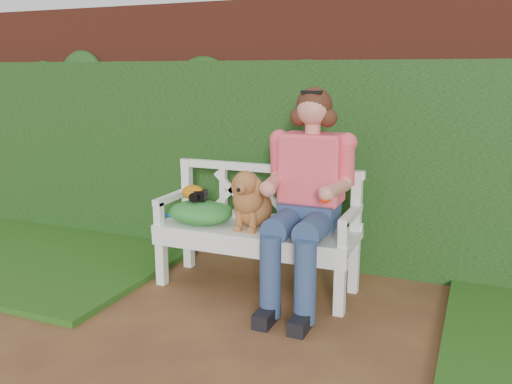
% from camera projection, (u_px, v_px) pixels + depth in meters
% --- Properties ---
extents(ground, '(60.00, 60.00, 0.00)m').
position_uv_depth(ground, '(234.00, 356.00, 3.15)').
color(ground, '#52301F').
extents(brick_wall, '(10.00, 0.30, 2.20)m').
position_uv_depth(brick_wall, '(327.00, 133.00, 4.61)').
color(brick_wall, maroon).
rests_on(brick_wall, ground).
extents(ivy_hedge, '(10.00, 0.18, 1.70)m').
position_uv_depth(ivy_hedge, '(319.00, 166.00, 4.47)').
color(ivy_hedge, '#316420').
rests_on(ivy_hedge, ground).
extents(grass_left, '(2.60, 2.00, 0.05)m').
position_uv_depth(grass_left, '(34.00, 252.00, 4.86)').
color(grass_left, '#12350A').
rests_on(grass_left, ground).
extents(garden_bench, '(1.61, 0.67, 0.48)m').
position_uv_depth(garden_bench, '(256.00, 258.00, 4.08)').
color(garden_bench, white).
rests_on(garden_bench, ground).
extents(seated_woman, '(0.87, 1.02, 1.54)m').
position_uv_depth(seated_woman, '(309.00, 195.00, 3.79)').
color(seated_woman, '#E54875').
rests_on(seated_woman, ground).
extents(dog, '(0.33, 0.43, 0.45)m').
position_uv_depth(dog, '(252.00, 198.00, 3.98)').
color(dog, '#9B6732').
rests_on(dog, garden_bench).
extents(tennis_racket, '(0.56, 0.25, 0.03)m').
position_uv_depth(tennis_racket, '(199.00, 219.00, 4.20)').
color(tennis_racket, silver).
rests_on(tennis_racket, garden_bench).
extents(green_bag, '(0.56, 0.47, 0.17)m').
position_uv_depth(green_bag, '(200.00, 212.00, 4.13)').
color(green_bag, '#228634').
rests_on(green_bag, garden_bench).
extents(camera_item, '(0.13, 0.11, 0.08)m').
position_uv_depth(camera_item, '(198.00, 195.00, 4.12)').
color(camera_item, black).
rests_on(camera_item, green_bag).
extents(baseball_glove, '(0.21, 0.18, 0.11)m').
position_uv_depth(baseball_glove, '(193.00, 192.00, 4.14)').
color(baseball_glove, '#BB6A0D').
rests_on(baseball_glove, green_bag).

